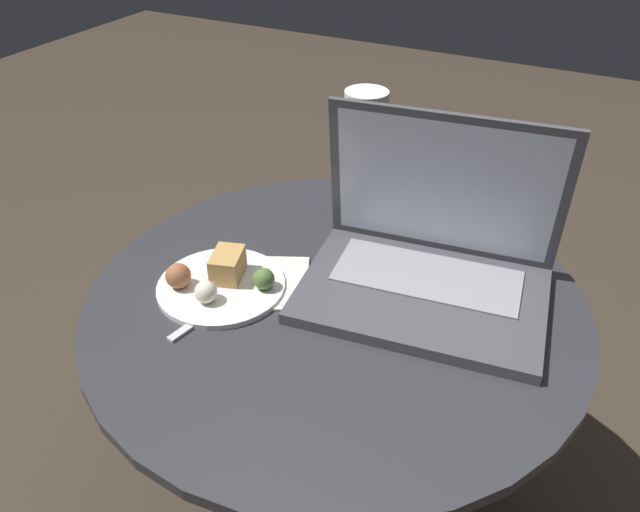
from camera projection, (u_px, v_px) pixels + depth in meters
name	position (u px, v px, depth m)	size (l,w,h in m)	color
ground_plane	(332.00, 508.00, 1.25)	(6.00, 6.00, 0.00)	#382D23
table	(335.00, 358.00, 1.01)	(0.75, 0.75, 0.54)	#9E9EA3
napkin	(245.00, 282.00, 0.96)	(0.23, 0.20, 0.00)	silver
laptop	(429.00, 258.00, 0.92)	(0.38, 0.29, 0.26)	#47474C
beer_glass	(364.00, 158.00, 1.05)	(0.07, 0.07, 0.23)	brown
snack_plate	(220.00, 281.00, 0.94)	(0.19, 0.19, 0.05)	white
fork	(223.00, 303.00, 0.92)	(0.05, 0.18, 0.00)	silver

